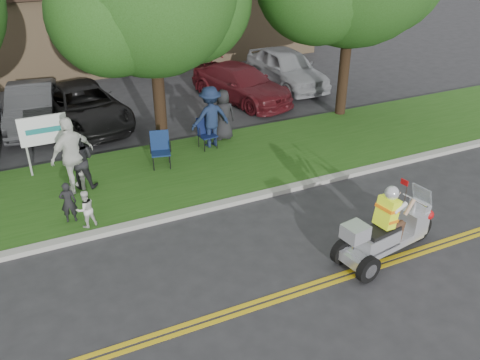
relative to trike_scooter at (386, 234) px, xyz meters
name	(u,v)px	position (x,y,z in m)	size (l,w,h in m)	color
ground	(249,288)	(-3.02, 0.32, -0.61)	(120.00, 120.00, 0.00)	#28282B
centerline_near	(263,306)	(-3.02, -0.26, -0.60)	(60.00, 0.10, 0.01)	gold
centerline_far	(259,301)	(-3.02, -0.10, -0.60)	(60.00, 0.10, 0.01)	gold
curb	(194,211)	(-3.02, 3.37, -0.55)	(60.00, 0.25, 0.12)	#A8A89E
grass_verge	(167,174)	(-3.02, 5.52, -0.55)	(60.00, 4.00, 0.10)	#235015
commercial_building	(117,12)	(-1.02, 19.29, 1.40)	(18.00, 8.20, 4.00)	#9E7F5B
business_sign	(44,133)	(-5.92, 6.92, 0.65)	(1.25, 0.06, 1.75)	silver
trike_scooter	(386,234)	(0.00, 0.00, 0.00)	(2.65, 1.01, 1.73)	black
lawn_chair_a	(160,147)	(-3.01, 6.03, 0.06)	(0.64, 0.65, 1.00)	black
lawn_chair_b	(206,131)	(-1.39, 6.65, 0.02)	(0.54, 0.55, 0.92)	black
spectator_adult_mid	(80,160)	(-5.25, 5.67, 0.26)	(0.74, 0.58, 1.53)	black
spectator_adult_right	(72,155)	(-5.41, 5.52, 0.51)	(1.18, 0.49, 2.02)	white
spectator_chair_a	(210,117)	(-1.23, 6.67, 0.43)	(1.21, 0.69, 1.87)	#172341
spectator_chair_b	(223,115)	(-0.67, 7.00, 0.29)	(0.78, 0.51, 1.59)	black
child_left	(68,202)	(-5.80, 4.09, 0.01)	(0.37, 0.24, 1.02)	black
child_right	(86,209)	(-5.49, 3.72, -0.05)	(0.44, 0.34, 0.91)	silver
parked_car_left	(32,107)	(-5.96, 10.90, 0.08)	(1.46, 4.19, 1.38)	#333436
parked_car_mid	(84,106)	(-4.38, 10.28, 0.06)	(2.21, 4.80, 1.33)	black
parked_car_right	(241,84)	(1.48, 10.28, 0.05)	(1.85, 4.54, 1.32)	#57141A
parked_car_far_right	(287,68)	(3.93, 11.11, 0.16)	(1.81, 4.51, 1.54)	#9D9EA4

